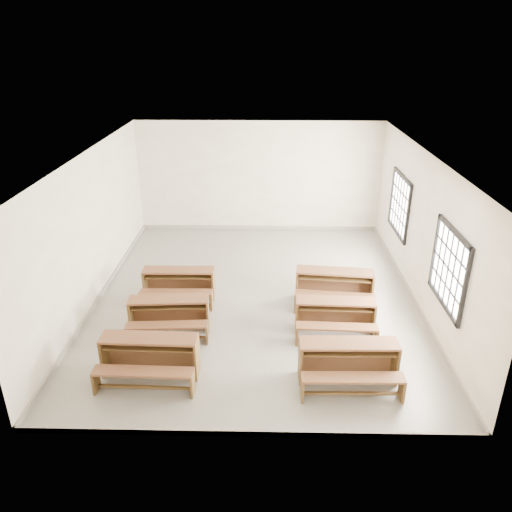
{
  "coord_description": "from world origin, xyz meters",
  "views": [
    {
      "loc": [
        0.21,
        -9.83,
        5.4
      ],
      "look_at": [
        0.0,
        0.0,
        1.0
      ],
      "focal_mm": 35.0,
      "sensor_mm": 36.0,
      "label": 1
    }
  ],
  "objects_px": {
    "desk_set_1": "(169,313)",
    "desk_set_3": "(349,360)",
    "desk_set_2": "(179,282)",
    "desk_set_5": "(334,285)",
    "desk_set_4": "(335,314)",
    "desk_set_0": "(149,354)"
  },
  "relations": [
    {
      "from": "desk_set_1",
      "to": "desk_set_3",
      "type": "bearing_deg",
      "value": -28.48
    },
    {
      "from": "desk_set_0",
      "to": "desk_set_2",
      "type": "xyz_separation_m",
      "value": [
        0.05,
        2.72,
        -0.02
      ]
    },
    {
      "from": "desk_set_2",
      "to": "desk_set_5",
      "type": "height_order",
      "value": "desk_set_5"
    },
    {
      "from": "desk_set_1",
      "to": "desk_set_3",
      "type": "distance_m",
      "value": 3.6
    },
    {
      "from": "desk_set_2",
      "to": "desk_set_5",
      "type": "distance_m",
      "value": 3.4
    },
    {
      "from": "desk_set_2",
      "to": "desk_set_3",
      "type": "bearing_deg",
      "value": -40.95
    },
    {
      "from": "desk_set_0",
      "to": "desk_set_4",
      "type": "height_order",
      "value": "desk_set_0"
    },
    {
      "from": "desk_set_2",
      "to": "desk_set_1",
      "type": "bearing_deg",
      "value": -89.55
    },
    {
      "from": "desk_set_1",
      "to": "desk_set_5",
      "type": "bearing_deg",
      "value": 15.94
    },
    {
      "from": "desk_set_2",
      "to": "desk_set_0",
      "type": "bearing_deg",
      "value": -91.65
    },
    {
      "from": "desk_set_4",
      "to": "desk_set_1",
      "type": "bearing_deg",
      "value": -177.41
    },
    {
      "from": "desk_set_3",
      "to": "desk_set_1",
      "type": "bearing_deg",
      "value": 154.53
    },
    {
      "from": "desk_set_0",
      "to": "desk_set_3",
      "type": "relative_size",
      "value": 1.01
    },
    {
      "from": "desk_set_2",
      "to": "desk_set_4",
      "type": "distance_m",
      "value": 3.51
    },
    {
      "from": "desk_set_3",
      "to": "desk_set_5",
      "type": "distance_m",
      "value": 2.72
    },
    {
      "from": "desk_set_1",
      "to": "desk_set_2",
      "type": "height_order",
      "value": "desk_set_2"
    },
    {
      "from": "desk_set_1",
      "to": "desk_set_5",
      "type": "relative_size",
      "value": 0.92
    },
    {
      "from": "desk_set_3",
      "to": "desk_set_5",
      "type": "height_order",
      "value": "desk_set_5"
    },
    {
      "from": "desk_set_0",
      "to": "desk_set_2",
      "type": "height_order",
      "value": "desk_set_0"
    },
    {
      "from": "desk_set_0",
      "to": "desk_set_2",
      "type": "bearing_deg",
      "value": 90.58
    },
    {
      "from": "desk_set_2",
      "to": "desk_set_5",
      "type": "xyz_separation_m",
      "value": [
        3.39,
        -0.09,
        0.03
      ]
    },
    {
      "from": "desk_set_1",
      "to": "desk_set_5",
      "type": "height_order",
      "value": "desk_set_5"
    }
  ]
}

